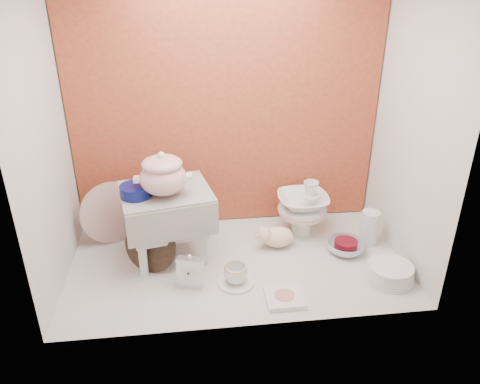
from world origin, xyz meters
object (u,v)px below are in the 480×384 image
object	(u,v)px
soup_tureen	(163,174)
plush_pig	(278,237)
step_stool	(168,224)
gold_rim_teacup	(236,274)
blue_white_vase	(159,217)
porcelain_tower	(302,207)
floral_platter	(112,213)
mantel_clock	(190,271)
dinner_plate_stack	(390,273)
crystal_bowl	(345,247)

from	to	relation	value
soup_tureen	plush_pig	xyz separation A→B (m)	(0.62, 0.07, -0.46)
plush_pig	step_stool	bearing A→B (deg)	-165.91
step_stool	gold_rim_teacup	xyz separation A→B (m)	(0.34, -0.30, -0.14)
soup_tureen	blue_white_vase	xyz separation A→B (m)	(-0.06, 0.29, -0.41)
step_stool	porcelain_tower	xyz separation A→B (m)	(0.79, 0.16, -0.03)
floral_platter	gold_rim_teacup	xyz separation A→B (m)	(0.66, -0.51, -0.12)
mantel_clock	soup_tureen	bearing A→B (deg)	131.97
gold_rim_teacup	plush_pig	bearing A→B (deg)	48.39
blue_white_vase	porcelain_tower	world-z (taller)	porcelain_tower
soup_tureen	dinner_plate_stack	bearing A→B (deg)	-15.38
gold_rim_teacup	crystal_bowl	size ratio (longest dim) A/B	0.56
soup_tureen	plush_pig	size ratio (longest dim) A/B	1.24
plush_pig	dinner_plate_stack	bearing A→B (deg)	-23.80
soup_tureen	plush_pig	distance (m)	0.77
porcelain_tower	blue_white_vase	bearing A→B (deg)	174.77
step_stool	mantel_clock	size ratio (longest dim) A/B	2.42
plush_pig	crystal_bowl	world-z (taller)	plush_pig
floral_platter	porcelain_tower	xyz separation A→B (m)	(1.11, -0.05, -0.01)
mantel_clock	dinner_plate_stack	size ratio (longest dim) A/B	0.77
porcelain_tower	dinner_plate_stack	bearing A→B (deg)	-56.84
soup_tureen	dinner_plate_stack	distance (m)	1.27
blue_white_vase	mantel_clock	size ratio (longest dim) A/B	1.23
soup_tureen	gold_rim_teacup	xyz separation A→B (m)	(0.34, -0.25, -0.46)
blue_white_vase	dinner_plate_stack	bearing A→B (deg)	-26.72
mantel_clock	gold_rim_teacup	distance (m)	0.23
step_stool	soup_tureen	size ratio (longest dim) A/B	1.66
mantel_clock	dinner_plate_stack	distance (m)	1.02
mantel_clock	plush_pig	world-z (taller)	mantel_clock
step_stool	plush_pig	size ratio (longest dim) A/B	2.07
blue_white_vase	plush_pig	xyz separation A→B (m)	(0.68, -0.22, -0.05)
soup_tureen	gold_rim_teacup	size ratio (longest dim) A/B	2.30
floral_platter	porcelain_tower	bearing A→B (deg)	-2.53
soup_tureen	gold_rim_teacup	distance (m)	0.63
soup_tureen	porcelain_tower	distance (m)	0.89
floral_platter	gold_rim_teacup	bearing A→B (deg)	-37.45
soup_tureen	gold_rim_teacup	bearing A→B (deg)	-36.08
crystal_bowl	blue_white_vase	bearing A→B (deg)	162.91
step_stool	blue_white_vase	bearing A→B (deg)	93.69
crystal_bowl	porcelain_tower	xyz separation A→B (m)	(-0.20, 0.24, 0.14)
dinner_plate_stack	porcelain_tower	xyz separation A→B (m)	(-0.34, 0.52, 0.13)
blue_white_vase	gold_rim_teacup	bearing A→B (deg)	-53.26
blue_white_vase	plush_pig	size ratio (longest dim) A/B	1.05
blue_white_vase	dinner_plate_stack	size ratio (longest dim) A/B	0.95
soup_tureen	porcelain_tower	world-z (taller)	soup_tureen
blue_white_vase	mantel_clock	bearing A→B (deg)	-72.12
step_stool	porcelain_tower	world-z (taller)	step_stool
soup_tureen	crystal_bowl	bearing A→B (deg)	-1.94
mantel_clock	dinner_plate_stack	xyz separation A→B (m)	(1.02, -0.07, -0.05)
crystal_bowl	dinner_plate_stack	bearing A→B (deg)	-62.62
blue_white_vase	porcelain_tower	distance (m)	0.86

